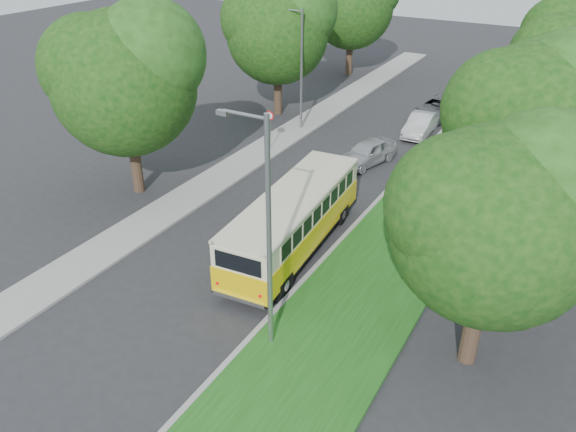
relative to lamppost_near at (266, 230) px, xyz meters
The scene contains 13 objects.
ground 6.56m from the lamppost_near, 149.28° to the left, with size 120.00×120.00×0.00m, color #28282B.
curb 8.66m from the lamppost_near, 94.62° to the left, with size 0.20×70.00×0.15m, color gray.
grass_verge 8.82m from the lamppost_near, 76.91° to the left, with size 4.50×70.00×0.13m, color #1C4F15.
sidewalk 12.49m from the lamppost_near, 140.22° to the left, with size 2.20×70.00×0.12m, color gray.
treeline 20.58m from the lamppost_near, 92.96° to the left, with size 24.27×41.91×9.46m.
lamppost_near is the anchor object (origin of this frame).
lamppost_far 20.53m from the lamppost_near, 115.71° to the left, with size 1.71×0.16×7.50m.
warning_sign 17.10m from the lamppost_near, 121.02° to the left, with size 0.56×0.10×2.50m.
vintage_bus 6.56m from the lamppost_near, 110.97° to the left, with size 2.37×9.22×2.74m, color yellow, non-canonical shape.
car_silver 16.19m from the lamppost_near, 100.65° to the left, with size 1.62×4.02×1.37m, color #AAA9AE.
car_white 21.79m from the lamppost_near, 94.69° to the left, with size 1.40×4.00×1.32m, color silver.
car_blue 26.98m from the lamppost_near, 92.59° to the left, with size 1.90×4.66×1.35m, color #131853.
car_grey 25.68m from the lamppost_near, 94.03° to the left, with size 2.19×4.75×1.32m, color #55575C.
Camera 1 is at (11.87, -14.67, 12.83)m, focal length 35.00 mm.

